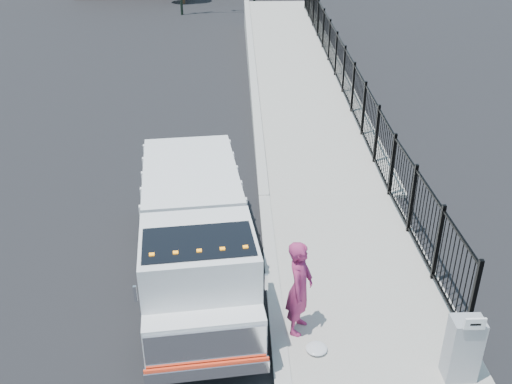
{
  "coord_description": "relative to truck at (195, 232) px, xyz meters",
  "views": [
    {
      "loc": [
        -0.73,
        -10.2,
        7.69
      ],
      "look_at": [
        -0.3,
        2.0,
        1.3
      ],
      "focal_mm": 40.0,
      "sensor_mm": 36.0,
      "label": 1
    }
  ],
  "objects": [
    {
      "name": "truck",
      "position": [
        0.0,
        0.0,
        0.0
      ],
      "size": [
        2.88,
        6.93,
        2.31
      ],
      "rotation": [
        0.0,
        0.0,
        0.11
      ],
      "color": "black",
      "rests_on": "ground"
    },
    {
      "name": "ramp",
      "position": [
        3.79,
        15.8,
        -1.3
      ],
      "size": [
        3.95,
        24.06,
        3.19
      ],
      "primitive_type": "cube",
      "rotation": [
        0.06,
        0.0,
        0.0
      ],
      "color": "#9E998E",
      "rests_on": "ground"
    },
    {
      "name": "utility_cabinet",
      "position": [
        4.76,
        -3.08,
        -0.55
      ],
      "size": [
        0.55,
        0.4,
        1.25
      ],
      "primitive_type": "cube",
      "color": "gray",
      "rests_on": "sidewalk"
    },
    {
      "name": "arrow_sign",
      "position": [
        4.76,
        -3.3,
        0.18
      ],
      "size": [
        0.35,
        0.04,
        0.22
      ],
      "primitive_type": "cube",
      "color": "white",
      "rests_on": "utility_cabinet"
    },
    {
      "name": "debris",
      "position": [
        2.35,
        -2.38,
        -1.13
      ],
      "size": [
        0.41,
        0.41,
        0.1
      ],
      "primitive_type": "ellipsoid",
      "color": "silver",
      "rests_on": "sidewalk"
    },
    {
      "name": "sidewalk",
      "position": [
        3.59,
        -2.2,
        -1.24
      ],
      "size": [
        3.55,
        12.0,
        0.12
      ],
      "primitive_type": "cube",
      "color": "#9E998E",
      "rests_on": "ground"
    },
    {
      "name": "curb",
      "position": [
        1.66,
        -2.2,
        -1.22
      ],
      "size": [
        0.3,
        12.0,
        0.16
      ],
      "primitive_type": "cube",
      "color": "#ADAAA3",
      "rests_on": "ground"
    },
    {
      "name": "worker",
      "position": [
        2.06,
        -1.75,
        -0.19
      ],
      "size": [
        0.7,
        0.84,
        1.98
      ],
      "primitive_type": "imported",
      "rotation": [
        0.0,
        0.0,
        1.21
      ],
      "color": "#98295A",
      "rests_on": "sidewalk"
    },
    {
      "name": "ground",
      "position": [
        1.66,
        -0.2,
        -1.3
      ],
      "size": [
        120.0,
        120.0,
        0.0
      ],
      "primitive_type": "plane",
      "color": "black",
      "rests_on": "ground"
    },
    {
      "name": "iron_fence",
      "position": [
        5.21,
        11.8,
        -0.4
      ],
      "size": [
        0.1,
        28.0,
        1.8
      ],
      "primitive_type": "cube",
      "color": "black",
      "rests_on": "ground"
    }
  ]
}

